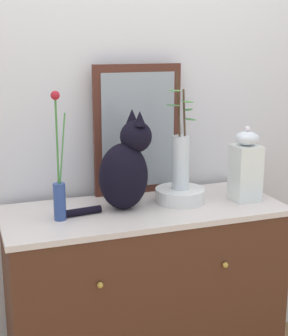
{
  "coord_description": "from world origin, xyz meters",
  "views": [
    {
      "loc": [
        -0.72,
        -2.03,
        1.64
      ],
      "look_at": [
        0.0,
        0.0,
        1.11
      ],
      "focal_mm": 55.0,
      "sensor_mm": 36.0,
      "label": 1
    }
  ],
  "objects_px": {
    "cat_sitting": "(126,168)",
    "jar_lidded_porcelain": "(246,167)",
    "vase_slim_green": "(59,188)",
    "bowl_porcelain": "(180,195)",
    "vase_glass_clear": "(181,158)",
    "sideboard": "(144,303)",
    "mirror_leaning": "(138,130)"
  },
  "relations": [
    {
      "from": "jar_lidded_porcelain",
      "to": "sideboard",
      "type": "bearing_deg",
      "value": 174.27
    },
    {
      "from": "jar_lidded_porcelain",
      "to": "mirror_leaning",
      "type": "bearing_deg",
      "value": 146.78
    },
    {
      "from": "vase_glass_clear",
      "to": "jar_lidded_porcelain",
      "type": "relative_size",
      "value": 1.53
    },
    {
      "from": "vase_slim_green",
      "to": "vase_glass_clear",
      "type": "relative_size",
      "value": 1.0
    },
    {
      "from": "vase_slim_green",
      "to": "bowl_porcelain",
      "type": "xyz_separation_m",
      "value": [
        0.56,
        0.06,
        -0.11
      ]
    },
    {
      "from": "cat_sitting",
      "to": "vase_glass_clear",
      "type": "distance_m",
      "value": 0.26
    },
    {
      "from": "sideboard",
      "to": "cat_sitting",
      "type": "height_order",
      "value": "cat_sitting"
    },
    {
      "from": "cat_sitting",
      "to": "vase_glass_clear",
      "type": "height_order",
      "value": "vase_glass_clear"
    },
    {
      "from": "cat_sitting",
      "to": "jar_lidded_porcelain",
      "type": "bearing_deg",
      "value": -6.68
    },
    {
      "from": "cat_sitting",
      "to": "jar_lidded_porcelain",
      "type": "xyz_separation_m",
      "value": [
        0.55,
        -0.06,
        -0.03
      ]
    },
    {
      "from": "bowl_porcelain",
      "to": "sideboard",
      "type": "bearing_deg",
      "value": -171.96
    },
    {
      "from": "vase_slim_green",
      "to": "bowl_porcelain",
      "type": "distance_m",
      "value": 0.57
    },
    {
      "from": "cat_sitting",
      "to": "bowl_porcelain",
      "type": "bearing_deg",
      "value": 1.92
    },
    {
      "from": "sideboard",
      "to": "vase_slim_green",
      "type": "height_order",
      "value": "vase_slim_green"
    },
    {
      "from": "vase_slim_green",
      "to": "vase_glass_clear",
      "type": "bearing_deg",
      "value": 5.67
    },
    {
      "from": "sideboard",
      "to": "mirror_leaning",
      "type": "xyz_separation_m",
      "value": [
        0.05,
        0.23,
        0.77
      ]
    },
    {
      "from": "cat_sitting",
      "to": "jar_lidded_porcelain",
      "type": "height_order",
      "value": "cat_sitting"
    },
    {
      "from": "sideboard",
      "to": "vase_slim_green",
      "type": "relative_size",
      "value": 2.34
    },
    {
      "from": "mirror_leaning",
      "to": "jar_lidded_porcelain",
      "type": "relative_size",
      "value": 1.77
    },
    {
      "from": "cat_sitting",
      "to": "vase_glass_clear",
      "type": "relative_size",
      "value": 0.81
    },
    {
      "from": "vase_glass_clear",
      "to": "vase_slim_green",
      "type": "bearing_deg",
      "value": -174.33
    },
    {
      "from": "bowl_porcelain",
      "to": "vase_glass_clear",
      "type": "relative_size",
      "value": 0.43
    },
    {
      "from": "vase_slim_green",
      "to": "jar_lidded_porcelain",
      "type": "bearing_deg",
      "value": -1.1
    },
    {
      "from": "mirror_leaning",
      "to": "vase_glass_clear",
      "type": "xyz_separation_m",
      "value": [
        0.13,
        -0.21,
        -0.1
      ]
    },
    {
      "from": "vase_slim_green",
      "to": "cat_sitting",
      "type": "bearing_deg",
      "value": 9.22
    },
    {
      "from": "sideboard",
      "to": "jar_lidded_porcelain",
      "type": "bearing_deg",
      "value": -5.73
    },
    {
      "from": "sideboard",
      "to": "mirror_leaning",
      "type": "height_order",
      "value": "mirror_leaning"
    },
    {
      "from": "sideboard",
      "to": "cat_sitting",
      "type": "bearing_deg",
      "value": 167.64
    },
    {
      "from": "mirror_leaning",
      "to": "jar_lidded_porcelain",
      "type": "xyz_separation_m",
      "value": [
        0.42,
        -0.28,
        -0.15
      ]
    },
    {
      "from": "vase_slim_green",
      "to": "jar_lidded_porcelain",
      "type": "relative_size",
      "value": 1.53
    },
    {
      "from": "cat_sitting",
      "to": "vase_slim_green",
      "type": "bearing_deg",
      "value": -170.78
    },
    {
      "from": "mirror_leaning",
      "to": "vase_slim_green",
      "type": "relative_size",
      "value": 1.16
    }
  ]
}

